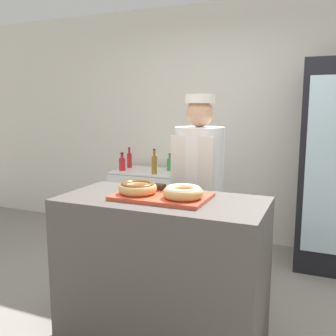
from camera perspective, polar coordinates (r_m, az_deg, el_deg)
name	(u,v)px	position (r m, az deg, el deg)	size (l,w,h in m)	color
wall_back	(237,125)	(4.35, 10.54, 6.53)	(8.00, 0.06, 2.70)	silver
display_counter	(162,271)	(2.54, -0.91, -15.38)	(1.31, 0.65, 0.98)	#4C4742
serving_tray	(162,196)	(2.38, -0.94, -4.36)	(0.59, 0.38, 0.02)	#D84C33
donut_chocolate_glaze	(138,187)	(2.40, -4.65, -2.97)	(0.25, 0.25, 0.07)	tan
donut_light_glaze	(183,192)	(2.28, 2.32, -3.62)	(0.25, 0.25, 0.07)	tan
brownie_back_left	(158,187)	(2.53, -1.48, -2.89)	(0.08, 0.08, 0.03)	#382111
brownie_back_right	(182,189)	(2.46, 2.16, -3.22)	(0.08, 0.08, 0.03)	#382111
baker_person	(198,193)	(3.02, 4.65, -3.88)	(0.39, 0.39, 1.65)	#4C4C51
beverage_fridge	(335,167)	(3.89, 24.14, 0.21)	(0.63, 0.67, 1.98)	black
chest_freezer	(154,205)	(4.41, -2.10, -5.63)	(0.92, 0.57, 0.82)	white
bottle_amber	(154,164)	(4.11, -2.10, 0.58)	(0.06, 0.06, 0.28)	#99661E
bottle_red	(122,164)	(4.37, -7.00, 0.68)	(0.07, 0.07, 0.21)	red
bottle_green	(170,164)	(4.34, 0.30, 0.63)	(0.07, 0.07, 0.20)	#2D8C38
bottle_red_b	(129,160)	(4.58, -5.90, 1.28)	(0.06, 0.06, 0.25)	red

